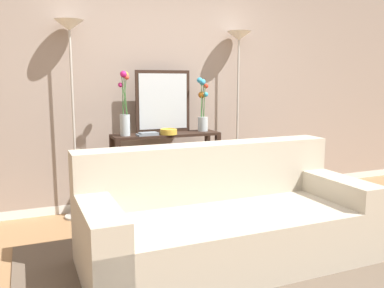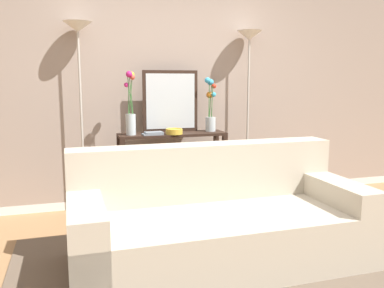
{
  "view_description": "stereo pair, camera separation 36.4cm",
  "coord_description": "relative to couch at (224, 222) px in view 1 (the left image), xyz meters",
  "views": [
    {
      "loc": [
        -1.46,
        -2.5,
        1.39
      ],
      "look_at": [
        -0.07,
        0.83,
        0.83
      ],
      "focal_mm": 37.92,
      "sensor_mm": 36.0,
      "label": 1
    },
    {
      "loc": [
        -1.11,
        -2.62,
        1.39
      ],
      "look_at": [
        -0.07,
        0.83,
        0.83
      ],
      "focal_mm": 37.92,
      "sensor_mm": 36.0,
      "label": 2
    }
  ],
  "objects": [
    {
      "name": "couch",
      "position": [
        0.0,
        0.0,
        0.0
      ],
      "size": [
        2.22,
        1.0,
        0.88
      ],
      "color": "#BCB29E",
      "rests_on": "ground"
    },
    {
      "name": "wall_mirror",
      "position": [
        -0.01,
        1.45,
        0.87
      ],
      "size": [
        0.61,
        0.02,
        0.66
      ],
      "color": "black",
      "rests_on": "console_table"
    },
    {
      "name": "fruit_bowl",
      "position": [
        -0.02,
        1.23,
        0.57
      ],
      "size": [
        0.18,
        0.18,
        0.06
      ],
      "color": "gold",
      "rests_on": "console_table"
    },
    {
      "name": "area_rug",
      "position": [
        0.0,
        -0.17,
        -0.3
      ],
      "size": [
        3.1,
        2.05,
        0.01
      ],
      "color": "brown",
      "rests_on": "ground"
    },
    {
      "name": "floor_lamp_right",
      "position": [
        0.91,
        1.46,
        1.22
      ],
      "size": [
        0.28,
        0.28,
        1.95
      ],
      "color": "#B7B2A8",
      "rests_on": "ground"
    },
    {
      "name": "ground_plane",
      "position": [
        0.06,
        -0.2,
        -0.32
      ],
      "size": [
        16.0,
        16.0,
        0.02
      ],
      "primitive_type": "cube",
      "color": "#9E754C"
    },
    {
      "name": "book_stack",
      "position": [
        -0.25,
        1.23,
        0.55
      ],
      "size": [
        0.21,
        0.13,
        0.03
      ],
      "color": "slate",
      "rests_on": "console_table"
    },
    {
      "name": "vase_short_flowers",
      "position": [
        0.42,
        1.37,
        0.78
      ],
      "size": [
        0.13,
        0.13,
        0.59
      ],
      "color": "silver",
      "rests_on": "console_table"
    },
    {
      "name": "book_row_under_console",
      "position": [
        -0.33,
        1.32,
        -0.25
      ],
      "size": [
        0.32,
        0.18,
        0.11
      ],
      "color": "#2D2D33",
      "rests_on": "ground"
    },
    {
      "name": "back_wall",
      "position": [
        0.06,
        1.71,
        1.23
      ],
      "size": [
        12.0,
        0.15,
        3.08
      ],
      "color": "white",
      "rests_on": "ground"
    },
    {
      "name": "vase_tall_flowers",
      "position": [
        -0.46,
        1.3,
        0.78
      ],
      "size": [
        0.11,
        0.13,
        0.65
      ],
      "color": "silver",
      "rests_on": "console_table"
    },
    {
      "name": "floor_lamp_left",
      "position": [
        -0.94,
        1.46,
        1.24
      ],
      "size": [
        0.28,
        0.28,
        1.97
      ],
      "color": "#B7B2A8",
      "rests_on": "ground"
    },
    {
      "name": "console_table",
      "position": [
        -0.02,
        1.32,
        0.26
      ],
      "size": [
        1.14,
        0.32,
        0.84
      ],
      "color": "black",
      "rests_on": "ground"
    }
  ]
}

